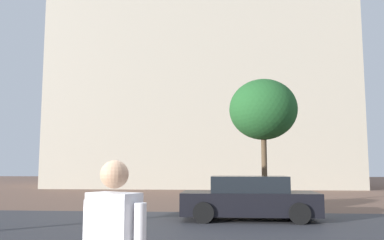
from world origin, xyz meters
TOP-DOWN VIEW (x-y plane):
  - ground_plane at (0.00, 10.00)m, footprint 120.00×120.00m
  - street_asphalt_strip at (0.00, 7.73)m, footprint 120.00×7.48m
  - landmark_building at (-0.69, 32.71)m, footprint 25.14×12.87m
  - car_black at (2.22, 9.38)m, footprint 4.31×2.04m
  - tree_curb_far at (3.17, 14.20)m, footprint 3.03×3.03m

SIDE VIEW (x-z plane):
  - ground_plane at x=0.00m, z-range 0.00..0.00m
  - street_asphalt_strip at x=0.00m, z-range 0.00..0.00m
  - car_black at x=2.22m, z-range -0.02..1.37m
  - tree_curb_far at x=3.17m, z-range 1.43..7.05m
  - landmark_building at x=-0.69m, z-range -5.63..26.19m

